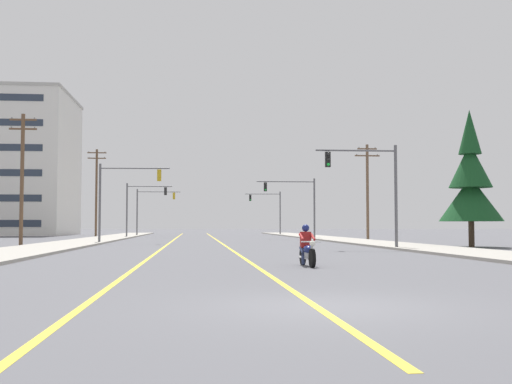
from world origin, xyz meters
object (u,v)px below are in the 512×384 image
object	(u,v)px
traffic_signal_far_right	(270,206)
utility_pole_left_near	(22,175)
utility_pole_right_far	(367,189)
motorcycle_with_rider	(307,249)
traffic_signal_near_right	(373,180)
traffic_signal_mid_left	(140,201)
utility_pole_left_far	(96,190)
traffic_signal_far_left	(150,204)
conifer_tree_right_verge_near	(471,184)
traffic_signal_near_left	(120,190)
traffic_signal_mid_right	(297,198)

from	to	relation	value
traffic_signal_far_right	utility_pole_left_near	size ratio (longest dim) A/B	0.68
traffic_signal_far_right	utility_pole_right_far	world-z (taller)	utility_pole_right_far
motorcycle_with_rider	utility_pole_left_near	world-z (taller)	utility_pole_left_near
traffic_signal_near_right	traffic_signal_far_right	world-z (taller)	same
traffic_signal_mid_left	utility_pole_left_far	xyz separation A→B (m)	(-5.34, 2.63, 1.44)
traffic_signal_near_right	traffic_signal_far_left	bearing A→B (deg)	108.93
traffic_signal_far_left	utility_pole_left_near	size ratio (longest dim) A/B	0.68
utility_pole_left_far	conifer_tree_right_verge_near	distance (m)	46.35
traffic_signal_near_left	conifer_tree_right_verge_near	bearing A→B (deg)	-23.05
traffic_signal_mid_right	conifer_tree_right_verge_near	size ratio (longest dim) A/B	0.69
traffic_signal_near_left	traffic_signal_far_left	size ratio (longest dim) A/B	1.00
utility_pole_left_near	utility_pole_right_far	distance (m)	30.55
traffic_signal_near_left	conifer_tree_right_verge_near	world-z (taller)	conifer_tree_right_verge_near
traffic_signal_far_right	traffic_signal_near_left	bearing A→B (deg)	-112.81
traffic_signal_near_left	traffic_signal_near_right	bearing A→B (deg)	-38.94
traffic_signal_mid_left	utility_pole_left_far	distance (m)	6.12
motorcycle_with_rider	traffic_signal_near_left	distance (m)	29.48
traffic_signal_far_right	traffic_signal_far_left	bearing A→B (deg)	-165.02
traffic_signal_near_left	utility_pole_left_near	world-z (taller)	utility_pole_left_near
traffic_signal_mid_right	traffic_signal_far_left	distance (m)	26.58
traffic_signal_mid_left	traffic_signal_far_right	xyz separation A→B (m)	(16.90, 16.11, -0.01)
traffic_signal_near_left	utility_pole_left_far	world-z (taller)	utility_pole_left_far
traffic_signal_mid_left	traffic_signal_far_left	world-z (taller)	same
traffic_signal_mid_right	traffic_signal_mid_left	distance (m)	19.05
traffic_signal_near_left	utility_pole_left_far	distance (m)	26.35
motorcycle_with_rider	conifer_tree_right_verge_near	size ratio (longest dim) A/B	0.24
traffic_signal_far_left	utility_pole_left_far	distance (m)	10.74
traffic_signal_far_right	utility_pole_left_far	distance (m)	26.04
utility_pole_left_far	utility_pole_right_far	bearing A→B (deg)	-33.25
traffic_signal_far_left	conifer_tree_right_verge_near	distance (m)	50.73
traffic_signal_near_right	conifer_tree_right_verge_near	distance (m)	8.04
motorcycle_with_rider	traffic_signal_far_left	world-z (taller)	traffic_signal_far_left
utility_pole_left_near	conifer_tree_right_verge_near	distance (m)	30.40
traffic_signal_far_right	utility_pole_right_far	bearing A→B (deg)	-80.40
traffic_signal_mid_right	traffic_signal_far_right	size ratio (longest dim) A/B	1.00
traffic_signal_far_right	conifer_tree_right_verge_near	bearing A→B (deg)	-81.64
traffic_signal_mid_left	utility_pole_left_far	bearing A→B (deg)	153.79
utility_pole_left_far	conifer_tree_right_verge_near	world-z (taller)	utility_pole_left_far
traffic_signal_mid_right	utility_pole_left_near	xyz separation A→B (m)	(-22.38, -18.35, 0.74)
motorcycle_with_rider	traffic_signal_mid_left	size ratio (longest dim) A/B	0.35
traffic_signal_far_left	utility_pole_left_far	xyz separation A→B (m)	(-5.63, -9.03, 1.41)
traffic_signal_mid_right	traffic_signal_far_left	world-z (taller)	same
traffic_signal_far_left	utility_pole_left_near	xyz separation A→B (m)	(-6.05, -39.33, 0.76)
traffic_signal_mid_left	traffic_signal_far_right	distance (m)	23.34
utility_pole_left_far	traffic_signal_far_right	bearing A→B (deg)	31.22
traffic_signal_near_left	traffic_signal_mid_left	size ratio (longest dim) A/B	1.00
utility_pole_right_far	traffic_signal_far_left	bearing A→B (deg)	128.98
traffic_signal_near_right	utility_pole_left_far	bearing A→B (deg)	119.59
traffic_signal_near_right	traffic_signal_far_left	xyz separation A→B (m)	(-16.40, 47.84, 0.05)
traffic_signal_far_right	utility_pole_right_far	xyz separation A→B (m)	(5.34, -31.55, 0.72)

